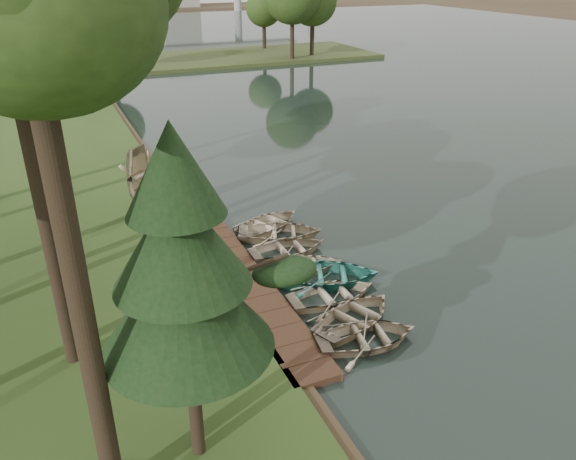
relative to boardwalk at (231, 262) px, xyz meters
name	(u,v)px	position (x,y,z in m)	size (l,w,h in m)	color
ground	(268,257)	(1.60, 0.00, -0.15)	(300.00, 300.00, 0.00)	#3D2F1D
water	(494,97)	(31.60, 20.00, -0.12)	(130.00, 200.00, 0.05)	black
boardwalk	(231,262)	(0.00, 0.00, 0.00)	(1.60, 16.00, 0.30)	#3A2316
peninsula	(176,61)	(9.60, 50.00, 0.08)	(50.00, 14.00, 0.45)	#35401C
far_trees	(142,7)	(6.27, 50.00, 6.28)	(45.60, 5.60, 8.80)	black
rowboat_0	(367,335)	(2.31, -6.76, 0.25)	(2.41, 3.37, 0.70)	tan
rowboat_1	(356,315)	(2.53, -5.63, 0.26)	(2.46, 3.44, 0.71)	tan
rowboat_2	(332,292)	(2.47, -4.06, 0.24)	(2.37, 3.32, 0.69)	tan
rowboat_3	(327,273)	(2.87, -2.86, 0.31)	(2.84, 3.97, 0.82)	#2A7667
rowboat_4	(304,264)	(2.45, -1.69, 0.22)	(2.18, 3.05, 0.63)	tan
rowboat_5	(288,247)	(2.43, -0.17, 0.24)	(2.37, 3.32, 0.69)	tan
rowboat_6	(280,231)	(2.69, 1.32, 0.28)	(2.65, 3.70, 0.77)	tan
rowboat_7	(269,222)	(2.62, 2.42, 0.26)	(2.48, 3.48, 0.72)	tan
stored_rowboat	(143,207)	(-2.37, 5.95, 0.49)	(2.34, 3.27, 0.68)	tan
tree_2	(4,20)	(-6.36, -4.11, 9.79)	(3.86, 3.86, 11.46)	black
pine_tree	(182,266)	(-3.84, -9.07, 5.35)	(3.80, 3.80, 8.26)	black
reeds_0	(160,302)	(-3.43, -2.86, 0.66)	(0.60, 0.60, 1.02)	#3F661E
reeds_1	(148,268)	(-3.37, -0.37, 0.65)	(0.60, 0.60, 1.00)	#3F661E
reeds_2	(164,229)	(-2.06, 2.90, 0.58)	(0.60, 0.60, 0.85)	#3F661E
reeds_3	(168,194)	(-1.05, 6.51, 0.72)	(0.60, 0.60, 1.15)	#3F661E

